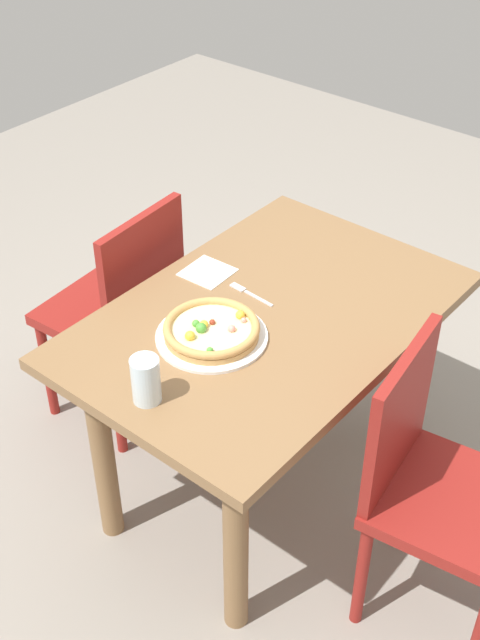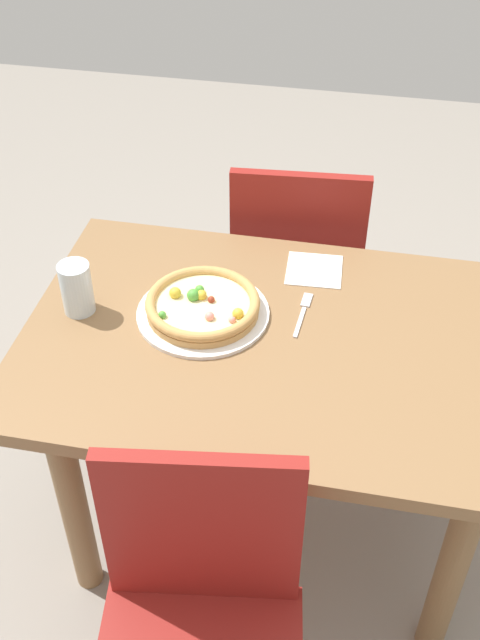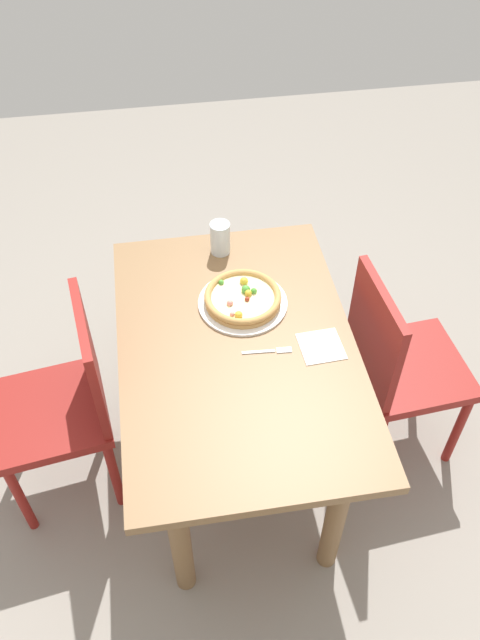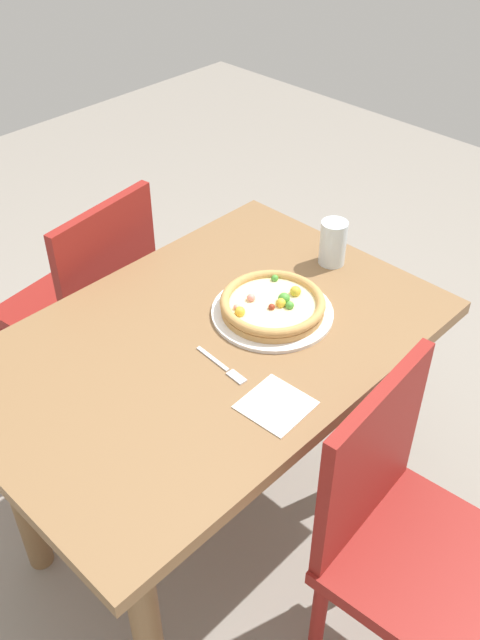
% 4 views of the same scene
% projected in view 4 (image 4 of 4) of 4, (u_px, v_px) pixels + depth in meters
% --- Properties ---
extents(ground_plane, '(6.00, 6.00, 0.00)m').
position_uv_depth(ground_plane, '(213.00, 517.00, 2.17)').
color(ground_plane, gray).
extents(dining_table, '(1.18, 0.79, 0.73)m').
position_uv_depth(dining_table, '(208.00, 376.00, 1.78)').
color(dining_table, olive).
rests_on(dining_table, ground).
extents(chair_near, '(0.45, 0.45, 0.88)m').
position_uv_depth(chair_near, '(89.00, 305.00, 2.22)').
color(chair_near, maroon).
rests_on(chair_near, ground).
extents(chair_far, '(0.43, 0.43, 0.88)m').
position_uv_depth(chair_far, '(407.00, 539.00, 1.55)').
color(chair_far, maroon).
rests_on(chair_far, ground).
extents(plate, '(0.32, 0.32, 0.01)m').
position_uv_depth(plate, '(272.00, 312.00, 1.78)').
color(plate, white).
rests_on(plate, dining_table).
extents(pizza, '(0.27, 0.27, 0.05)m').
position_uv_depth(pizza, '(273.00, 304.00, 1.77)').
color(pizza, tan).
rests_on(pizza, plate).
extents(fork, '(0.03, 0.17, 0.00)m').
position_uv_depth(fork, '(224.00, 368.00, 1.62)').
color(fork, silver).
rests_on(fork, dining_table).
extents(drinking_glass, '(0.07, 0.07, 0.13)m').
position_uv_depth(drinking_glass, '(333.00, 243.00, 1.93)').
color(drinking_glass, silver).
rests_on(drinking_glass, dining_table).
extents(napkin, '(0.15, 0.15, 0.00)m').
position_uv_depth(napkin, '(276.00, 405.00, 1.53)').
color(napkin, white).
rests_on(napkin, dining_table).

